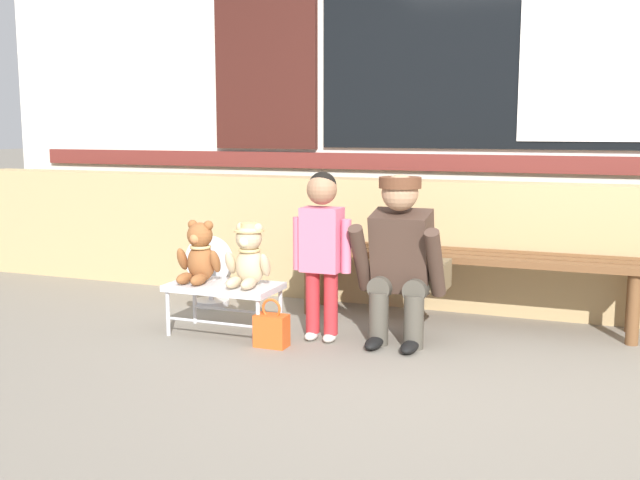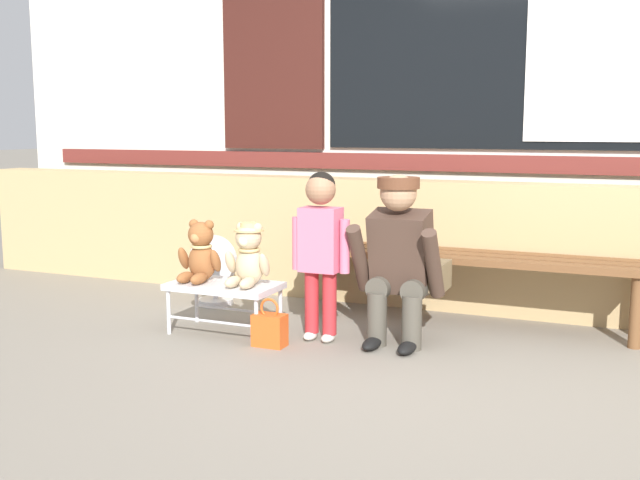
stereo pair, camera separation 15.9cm
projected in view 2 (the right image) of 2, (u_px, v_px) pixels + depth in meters
ground_plane at (413, 375)px, 3.69m from camera, size 60.00×60.00×0.00m
brick_low_wall at (476, 247)px, 4.92m from camera, size 8.03×0.25×0.85m
shop_facade at (499, 34)px, 5.18m from camera, size 8.20×0.26×3.67m
wooden_bench_long at (466, 264)px, 4.59m from camera, size 2.10×0.40×0.44m
small_display_bench at (224, 289)px, 4.40m from camera, size 0.64×0.36×0.30m
teddy_bear_plain at (200, 254)px, 4.43m from camera, size 0.28×0.26×0.36m
teddy_bear_with_hat at (248, 256)px, 4.31m from camera, size 0.28×0.27×0.36m
child_standing at (321, 237)px, 4.20m from camera, size 0.35×0.18×0.96m
adult_crouching at (401, 259)px, 4.15m from camera, size 0.50×0.49×0.95m
handbag_on_ground at (270, 329)px, 4.16m from camera, size 0.18×0.11×0.27m
floor_fan at (214, 271)px, 5.10m from camera, size 0.34×0.24×0.48m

